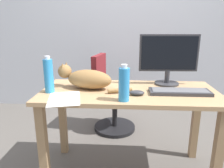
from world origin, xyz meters
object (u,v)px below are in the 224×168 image
computer_mouse (137,93)px  water_bottle (49,76)px  office_chair (111,99)px  keyboard (180,92)px  cat (87,78)px  monitor (168,58)px  spray_bottle (124,84)px

computer_mouse → water_bottle: water_bottle is taller
office_chair → keyboard: size_ratio=2.01×
computer_mouse → water_bottle: size_ratio=0.40×
cat → computer_mouse: cat is taller
keyboard → office_chair: bearing=124.8°
computer_mouse → office_chair: bearing=106.0°
monitor → cat: monitor is taller
keyboard → computer_mouse: (-0.32, -0.06, 0.00)m
computer_mouse → spray_bottle: (-0.09, -0.12, 0.10)m
monitor → spray_bottle: (-0.36, -0.42, -0.11)m
computer_mouse → monitor: bearing=48.9°
keyboard → spray_bottle: bearing=-156.4°
keyboard → cat: (-0.70, 0.09, 0.07)m
spray_bottle → water_bottle: bearing=165.1°
keyboard → computer_mouse: bearing=-169.0°
monitor → spray_bottle: size_ratio=1.96×
computer_mouse → spray_bottle: size_ratio=0.45×
cat → water_bottle: water_bottle is taller
cat → spray_bottle: (0.30, -0.27, 0.03)m
cat → computer_mouse: size_ratio=5.42×
monitor → water_bottle: monitor is taller
computer_mouse → water_bottle: (-0.65, 0.03, 0.11)m
office_chair → cat: bearing=-100.7°
monitor → spray_bottle: 0.57m
office_chair → computer_mouse: (0.25, -0.88, 0.37)m
office_chair → monitor: (0.52, -0.57, 0.57)m
keyboard → water_bottle: (-0.96, -0.03, 0.11)m
office_chair → water_bottle: water_bottle is taller
cat → computer_mouse: 0.42m
water_bottle → monitor: bearing=16.8°
office_chair → monitor: monitor is taller
keyboard → cat: size_ratio=0.74×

